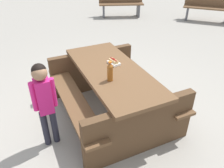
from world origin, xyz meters
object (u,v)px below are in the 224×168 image
object	(u,v)px
park_bench_near	(208,7)
park_bench_mid	(121,3)
picnic_table	(112,89)
soda_bottle	(110,72)
child_in_coat	(44,96)
hotdog_tray	(114,62)

from	to	relation	value
park_bench_near	park_bench_mid	world-z (taller)	same
picnic_table	soda_bottle	distance (m)	0.50
soda_bottle	child_in_coat	distance (m)	0.81
soda_bottle	park_bench_mid	bearing A→B (deg)	-45.88
picnic_table	soda_bottle	world-z (taller)	soda_bottle
picnic_table	park_bench_near	xyz separation A→B (m)	(1.44, -5.51, 0.00)
child_in_coat	park_bench_near	world-z (taller)	child_in_coat
picnic_table	child_in_coat	distance (m)	0.99
park_bench_near	park_bench_mid	bearing A→B (deg)	36.03
child_in_coat	park_bench_mid	xyz separation A→B (m)	(3.63, -4.79, -0.26)
soda_bottle	hotdog_tray	distance (m)	0.45
picnic_table	hotdog_tray	world-z (taller)	hotdog_tray
soda_bottle	child_in_coat	xyz separation A→B (m)	(0.29, 0.74, -0.16)
soda_bottle	picnic_table	bearing A→B (deg)	-47.47
picnic_table	park_bench_mid	size ratio (longest dim) A/B	1.50
soda_bottle	hotdog_tray	world-z (taller)	soda_bottle
park_bench_mid	soda_bottle	bearing A→B (deg)	134.12
child_in_coat	park_bench_near	xyz separation A→B (m)	(1.34, -6.46, -0.26)
child_in_coat	hotdog_tray	bearing A→B (deg)	-89.98
picnic_table	hotdog_tray	bearing A→B (deg)	-50.89
picnic_table	park_bench_mid	distance (m)	5.36
picnic_table	soda_bottle	size ratio (longest dim) A/B	8.41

